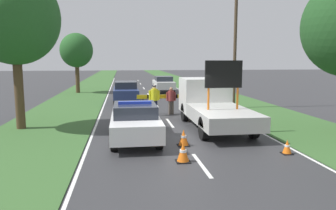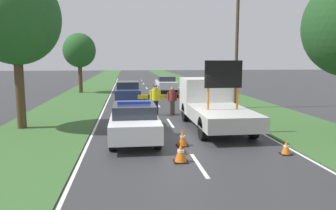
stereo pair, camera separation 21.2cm
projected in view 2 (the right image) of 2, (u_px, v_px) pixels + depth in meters
ground_plane at (181, 139)px, 12.85m from camera, size 160.00×160.00×0.00m
lane_markings at (155, 101)px, 24.50m from camera, size 7.24×59.25×0.01m
grass_verge_left at (89, 91)px, 31.79m from camera, size 4.30×120.00×0.03m
grass_verge_right at (206, 90)px, 33.22m from camera, size 4.30×120.00×0.03m
police_car at (134, 121)px, 12.68m from camera, size 1.81×4.69×1.54m
work_truck at (212, 103)px, 15.33m from camera, size 2.28×6.23×3.08m
road_barrier at (168, 98)px, 18.84m from camera, size 3.52×0.08×1.10m
police_officer at (155, 97)px, 18.16m from camera, size 0.61×0.39×1.71m
pedestrian_civilian at (172, 99)px, 18.57m from camera, size 0.56×0.35×1.55m
traffic_cone_near_police at (182, 138)px, 11.86m from camera, size 0.43×0.43×0.60m
traffic_cone_centre_front at (286, 147)px, 10.80m from camera, size 0.34×0.34×0.48m
traffic_cone_near_truck at (117, 108)px, 19.24m from camera, size 0.39×0.39×0.54m
traffic_cone_behind_barrier at (188, 109)px, 18.71m from camera, size 0.43×0.43×0.60m
traffic_cone_lane_edge at (181, 152)px, 10.00m from camera, size 0.44×0.44×0.61m
queued_car_hatch_blue at (128, 91)px, 23.72m from camera, size 1.72×4.49×1.53m
queued_car_van_white at (166, 84)px, 31.17m from camera, size 1.71×4.38×1.51m
roadside_tree_near_right at (79, 51)px, 30.02m from camera, size 2.97×2.97×5.49m
roadside_tree_mid_left at (15, 19)px, 14.18m from camera, size 3.86×3.86×6.92m
utility_pole at (237, 39)px, 20.38m from camera, size 1.20×0.20×8.56m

